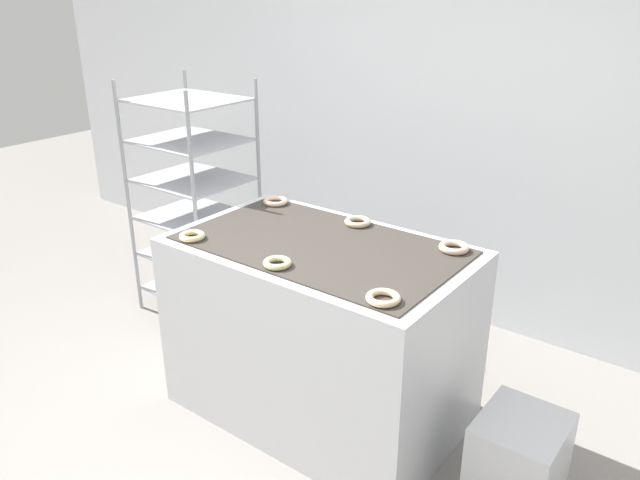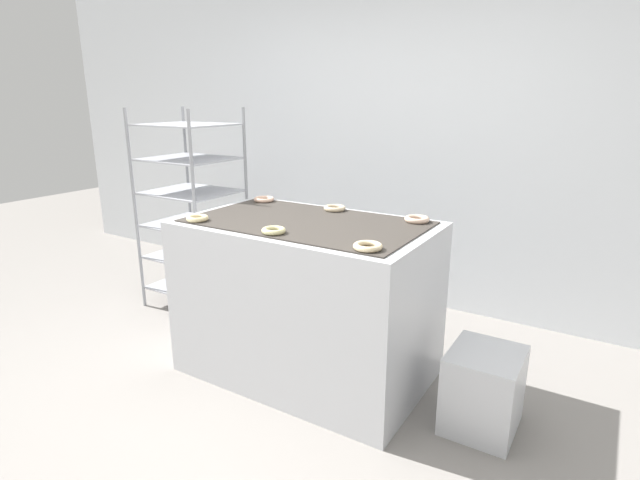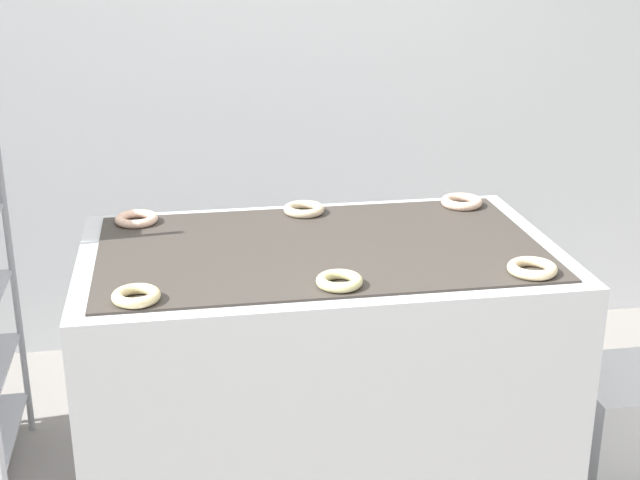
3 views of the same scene
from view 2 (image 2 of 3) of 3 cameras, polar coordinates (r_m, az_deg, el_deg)
The scene contains 11 objects.
ground_plane at distance 2.82m, azimuth -9.67°, elevation -20.52°, with size 14.00×14.00×0.00m, color gray.
wall_back at distance 4.10m, azimuth 9.66°, elevation 12.10°, with size 8.00×0.05×2.80m.
fryer_machine at distance 3.06m, azimuth -1.49°, elevation -6.71°, with size 1.46×0.89×0.97m.
baking_rack_cart at distance 4.12m, azimuth -14.42°, elevation 3.53°, with size 0.68×0.60×1.59m.
glaze_bin at distance 2.81m, azimuth 18.14°, elevation -15.98°, with size 0.35×0.39×0.43m.
donut_near_left at distance 2.99m, azimuth -13.85°, elevation 2.44°, with size 0.13×0.13×0.03m, color beige.
donut_near_center at distance 2.65m, azimuth -5.30°, elevation 1.09°, with size 0.13×0.13×0.03m, color beige.
donut_near_right at distance 2.37m, azimuth 5.49°, elevation -0.73°, with size 0.14×0.14×0.03m, color beige.
donut_far_left at distance 3.47m, azimuth -6.43°, elevation 4.65°, with size 0.14×0.14×0.03m, color beige.
donut_far_center at distance 3.17m, azimuth 1.72°, elevation 3.66°, with size 0.14×0.14×0.03m, color beige.
donut_far_right at distance 2.93m, azimuth 11.01°, elevation 2.36°, with size 0.14×0.14×0.03m, color beige.
Camera 2 is at (1.55, -1.66, 1.67)m, focal length 28.00 mm.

